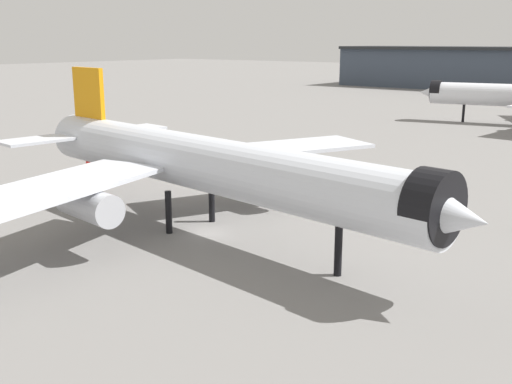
{
  "coord_description": "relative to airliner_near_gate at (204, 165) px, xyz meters",
  "views": [
    {
      "loc": [
        40.45,
        -44.19,
        19.2
      ],
      "look_at": [
        6.65,
        -0.82,
        5.54
      ],
      "focal_mm": 42.78,
      "sensor_mm": 36.0,
      "label": 1
    }
  ],
  "objects": [
    {
      "name": "service_truck_front",
      "position": [
        -32.75,
        13.1,
        -5.48
      ],
      "size": [
        3.13,
        5.73,
        3.0
      ],
      "rotation": [
        0.0,
        0.0,
        1.69
      ],
      "color": "black",
      "rests_on": "ground"
    },
    {
      "name": "traffic_cone_wingtip",
      "position": [
        -24.72,
        20.0,
        -6.75
      ],
      "size": [
        0.52,
        0.52,
        0.65
      ],
      "primitive_type": "cone",
      "color": "#F2600C",
      "rests_on": "ground"
    },
    {
      "name": "airliner_near_gate",
      "position": [
        0.0,
        0.0,
        0.0
      ],
      "size": [
        59.28,
        53.75,
        16.06
      ],
      "rotation": [
        0.0,
        0.0,
        -0.12
      ],
      "color": "silver",
      "rests_on": "ground"
    },
    {
      "name": "ground",
      "position": [
        0.77,
        -0.09,
        -7.07
      ],
      "size": [
        900.0,
        900.0,
        0.0
      ],
      "primitive_type": "plane",
      "color": "slate"
    }
  ]
}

